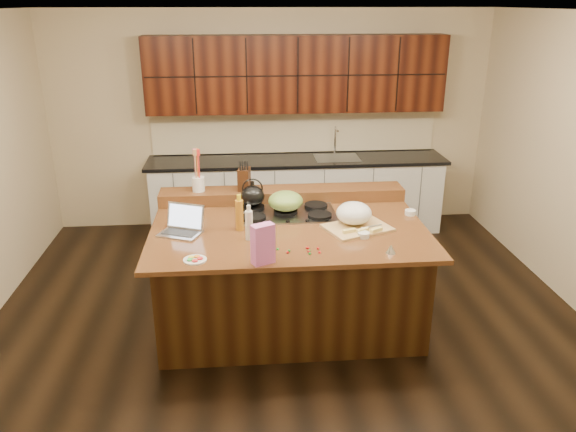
{
  "coord_description": "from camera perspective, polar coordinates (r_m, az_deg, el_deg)",
  "views": [
    {
      "loc": [
        -0.4,
        -4.54,
        2.78
      ],
      "look_at": [
        0.0,
        0.05,
        1.0
      ],
      "focal_mm": 35.0,
      "sensor_mm": 36.0,
      "label": 1
    }
  ],
  "objects": [
    {
      "name": "gumdrop_10",
      "position": [
        4.41,
        3.23,
        -3.7
      ],
      "size": [
        0.02,
        0.02,
        0.02
      ],
      "primitive_type": "ellipsoid",
      "color": "red",
      "rests_on": "island"
    },
    {
      "name": "back_counter",
      "position": [
        7.04,
        0.89,
        6.3
      ],
      "size": [
        3.7,
        0.66,
        2.4
      ],
      "color": "silver",
      "rests_on": "ground"
    },
    {
      "name": "oil_bottle",
      "position": [
        4.82,
        -4.96,
        0.08
      ],
      "size": [
        0.07,
        0.07,
        0.27
      ],
      "primitive_type": "cylinder",
      "rotation": [
        0.0,
        0.0,
        0.04
      ],
      "color": "#B87520",
      "rests_on": "island"
    },
    {
      "name": "gumdrop_1",
      "position": [
        4.51,
        -2.82,
        -3.14
      ],
      "size": [
        0.02,
        0.02,
        0.02
      ],
      "primitive_type": "ellipsoid",
      "color": "#198C26",
      "rests_on": "island"
    },
    {
      "name": "room",
      "position": [
        4.78,
        0.05,
        3.7
      ],
      "size": [
        5.52,
        5.02,
        2.72
      ],
      "color": "black",
      "rests_on": "ground"
    },
    {
      "name": "ramekin_b",
      "position": [
        5.31,
        12.31,
        0.36
      ],
      "size": [
        0.12,
        0.12,
        0.04
      ],
      "primitive_type": "cylinder",
      "rotation": [
        0.0,
        0.0,
        -0.24
      ],
      "color": "white",
      "rests_on": "island"
    },
    {
      "name": "gumdrop_6",
      "position": [
        4.48,
        3.06,
        -3.31
      ],
      "size": [
        0.02,
        0.02,
        0.02
      ],
      "primitive_type": "ellipsoid",
      "color": "red",
      "rests_on": "island"
    },
    {
      "name": "ramekin_a",
      "position": [
        4.74,
        7.68,
        -1.91
      ],
      "size": [
        0.13,
        0.13,
        0.04
      ],
      "primitive_type": "cylinder",
      "rotation": [
        0.0,
        0.0,
        0.42
      ],
      "color": "white",
      "rests_on": "island"
    },
    {
      "name": "gumdrop_9",
      "position": [
        4.42,
        -2.75,
        -3.66
      ],
      "size": [
        0.02,
        0.02,
        0.02
      ],
      "primitive_type": "ellipsoid",
      "color": "#198C26",
      "rests_on": "island"
    },
    {
      "name": "pink_bag",
      "position": [
        4.2,
        -2.57,
        -2.86
      ],
      "size": [
        0.19,
        0.15,
        0.31
      ],
      "primitive_type": "cube",
      "rotation": [
        0.0,
        0.0,
        0.44
      ],
      "color": "#E069C0",
      "rests_on": "island"
    },
    {
      "name": "utensil_crock",
      "position": [
        5.52,
        -9.09,
        3.22
      ],
      "size": [
        0.15,
        0.15,
        0.14
      ],
      "primitive_type": "cylinder",
      "rotation": [
        0.0,
        0.0,
        -0.34
      ],
      "color": "white",
      "rests_on": "back_ledge"
    },
    {
      "name": "strainer_bowl",
      "position": [
        5.18,
        6.68,
        0.43
      ],
      "size": [
        0.29,
        0.29,
        0.09
      ],
      "primitive_type": "cylinder",
      "rotation": [
        0.0,
        0.0,
        -0.22
      ],
      "color": "#996B3F",
      "rests_on": "island"
    },
    {
      "name": "vinegar_bottle",
      "position": [
        4.63,
        -3.97,
        -0.94
      ],
      "size": [
        0.07,
        0.07,
        0.25
      ],
      "primitive_type": "cylinder",
      "rotation": [
        0.0,
        0.0,
        -0.03
      ],
      "color": "silver",
      "rests_on": "island"
    },
    {
      "name": "gumdrop_4",
      "position": [
        4.48,
        2.06,
        -3.27
      ],
      "size": [
        0.02,
        0.02,
        0.02
      ],
      "primitive_type": "ellipsoid",
      "color": "red",
      "rests_on": "island"
    },
    {
      "name": "laptop",
      "position": [
        4.86,
        -10.67,
        -0.96
      ],
      "size": [
        0.41,
        0.38,
        0.24
      ],
      "rotation": [
        0.0,
        0.0,
        -0.4
      ],
      "color": "#B7B7BC",
      "rests_on": "island"
    },
    {
      "name": "kitchen_timer",
      "position": [
        4.48,
        10.41,
        -3.31
      ],
      "size": [
        0.09,
        0.09,
        0.07
      ],
      "primitive_type": "cone",
      "rotation": [
        0.0,
        0.0,
        -0.17
      ],
      "color": "silver",
      "rests_on": "island"
    },
    {
      "name": "cooktop",
      "position": [
        5.2,
        -0.24,
        0.32
      ],
      "size": [
        0.92,
        0.52,
        0.05
      ],
      "color": "gray",
      "rests_on": "island"
    },
    {
      "name": "gumdrop_8",
      "position": [
        4.42,
        2.11,
        -3.63
      ],
      "size": [
        0.02,
        0.02,
        0.02
      ],
      "primitive_type": "ellipsoid",
      "color": "red",
      "rests_on": "island"
    },
    {
      "name": "island",
      "position": [
        5.11,
        0.05,
        -5.81
      ],
      "size": [
        2.4,
        1.6,
        0.92
      ],
      "color": "black",
      "rests_on": "ground"
    },
    {
      "name": "gumdrop_12",
      "position": [
        4.41,
        -0.04,
        -3.71
      ],
      "size": [
        0.02,
        0.02,
        0.02
      ],
      "primitive_type": "ellipsoid",
      "color": "red",
      "rests_on": "island"
    },
    {
      "name": "gumdrop_7",
      "position": [
        4.48,
        -2.69,
        -3.29
      ],
      "size": [
        0.02,
        0.02,
        0.02
      ],
      "primitive_type": "ellipsoid",
      "color": "#198C26",
      "rests_on": "island"
    },
    {
      "name": "wooden_tray",
      "position": [
        4.92,
        6.8,
        -0.05
      ],
      "size": [
        0.64,
        0.55,
        0.22
      ],
      "rotation": [
        0.0,
        0.0,
        0.37
      ],
      "color": "tan",
      "rests_on": "island"
    },
    {
      "name": "green_bowl",
      "position": [
        5.16,
        -0.24,
        1.54
      ],
      "size": [
        0.4,
        0.4,
        0.18
      ],
      "primitive_type": "ellipsoid",
      "rotation": [
        0.0,
        0.0,
        0.28
      ],
      "color": "olive",
      "rests_on": "cooktop"
    },
    {
      "name": "gumdrop_0",
      "position": [
        4.51,
        -2.77,
        -3.14
      ],
      "size": [
        0.02,
        0.02,
        0.02
      ],
      "primitive_type": "ellipsoid",
      "color": "red",
      "rests_on": "island"
    },
    {
      "name": "kettle",
      "position": [
        5.26,
        -3.62,
        2.05
      ],
      "size": [
        0.28,
        0.28,
        0.2
      ],
      "primitive_type": "ellipsoid",
      "rotation": [
        0.0,
        0.0,
        -0.3
      ],
      "color": "black",
      "rests_on": "cooktop"
    },
    {
      "name": "knife_block",
      "position": [
        5.49,
        -4.47,
        3.74
      ],
      "size": [
        0.14,
        0.19,
        0.22
      ],
      "primitive_type": "cube",
      "rotation": [
        0.0,
        0.0,
        -0.17
      ],
      "color": "black",
      "rests_on": "back_ledge"
    },
    {
      "name": "gumdrop_13",
      "position": [
        4.43,
        0.11,
        -3.55
      ],
      "size": [
        0.02,
        0.02,
        0.02
      ],
      "primitive_type": "ellipsoid",
      "color": "#198C26",
      "rests_on": "island"
    },
    {
      "name": "gumdrop_5",
      "position": [
        4.46,
        -1.06,
        -3.38
      ],
      "size": [
        0.02,
        0.02,
        0.02
      ],
      "primitive_type": "ellipsoid",
      "color": "#198C26",
      "rests_on": "island"
    },
    {
      "name": "gumdrop_2",
      "position": [
        4.49,
        1.93,
        -3.26
      ],
      "size": [
        0.02,
        0.02,
        0.02
      ],
      "primitive_type": "ellipsoid",
      "color": "red",
      "rests_on": "island"
    },
    {
      "name": "back_ledge",
      "position": [
        5.56,
        -0.59,
        2.21
      ],
      "size": [
        2.4,
        0.3,
        0.12
      ],
      "primitive_type": "cube",
      "color": "black",
      "rests_on": "island"
    },
    {
      "name": "package_box",
      "position": [
        5.0,
        -10.72,
        -0.19
      ],
      "size": [
        0.11,
        0.08,
        0.15
      ],
      "primitive_type": "cube",
      "rotation": [
        0.0,
        0.0,
        0.06
      ],
      "color": "#E4AD50",
      "rests_on": "island"
    },
    {
      "name": "ramekin_c",
      "position": [
        5.04,
        6.3,
        -0.43
      ],
      "size": [
        0.11,
        0.11,
        0.04
      ],
      "primitive_type": "cylinder",
      "rotation": [
        0.0,
        0.0,
        0.13
      ],
      "color": "white",
      "rests_on": "island"
    },
    {
      "name": "candy_plate",
      "position": [
        4.35,
        -9.44,
        -4.42
      ],
      "size": [
        0.18,
        0.18,
        0.01
      ],
      "primitive_type": "cylinder",
      "rotation": [
        0.0,
        0.0,
        -0.01
      ],
      "color": "white",
      "rests_on": "island"
    },
    {
      "name": "gumdrop_3",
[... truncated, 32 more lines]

